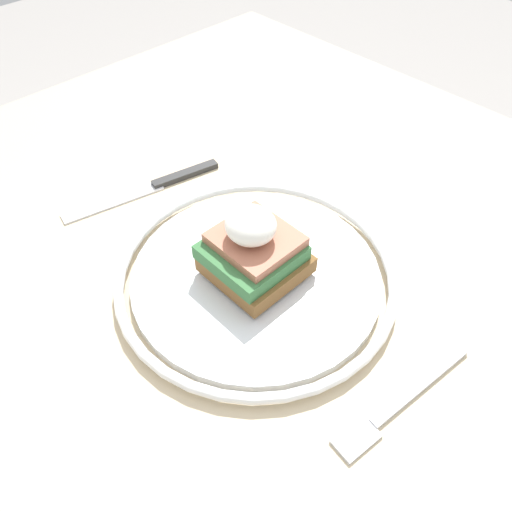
# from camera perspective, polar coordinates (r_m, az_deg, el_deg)

# --- Properties ---
(ground_plane) EXTENTS (6.00, 6.00, 0.00)m
(ground_plane) POSITION_cam_1_polar(r_m,az_deg,el_deg) (1.19, 1.42, -24.98)
(ground_plane) COLOR #9E9993
(dining_table) EXTENTS (0.95, 0.82, 0.76)m
(dining_table) POSITION_cam_1_polar(r_m,az_deg,el_deg) (0.62, 2.49, -6.54)
(dining_table) COLOR #C6B28E
(dining_table) RESTS_ON ground_plane
(plate) EXTENTS (0.28, 0.28, 0.02)m
(plate) POSITION_cam_1_polar(r_m,az_deg,el_deg) (0.49, -0.00, -2.17)
(plate) COLOR silver
(plate) RESTS_ON dining_table
(sandwich) EXTENTS (0.08, 0.08, 0.07)m
(sandwich) POSITION_cam_1_polar(r_m,az_deg,el_deg) (0.47, -0.27, 0.73)
(sandwich) COLOR brown
(sandwich) RESTS_ON plate
(fork) EXTENTS (0.03, 0.15, 0.00)m
(fork) POSITION_cam_1_polar(r_m,az_deg,el_deg) (0.44, 15.98, -15.88)
(fork) COLOR silver
(fork) RESTS_ON dining_table
(knife) EXTENTS (0.06, 0.19, 0.01)m
(knife) POSITION_cam_1_polar(r_m,az_deg,el_deg) (0.61, -11.37, 7.92)
(knife) COLOR #2D2D2D
(knife) RESTS_ON dining_table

